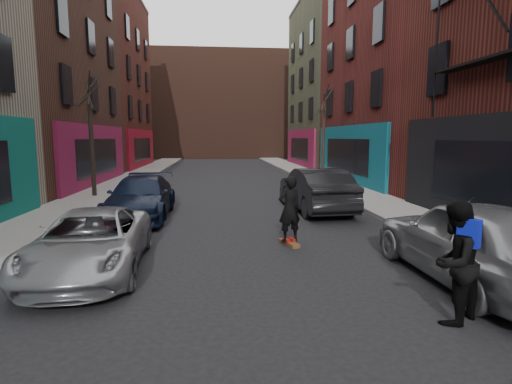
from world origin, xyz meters
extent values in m
cube|color=gray|center=(-6.25, 30.00, 0.07)|extent=(2.50, 84.00, 0.13)
cube|color=gray|center=(6.25, 30.00, 0.07)|extent=(2.50, 84.00, 0.13)
cube|color=#47281E|center=(0.00, 56.00, 7.00)|extent=(40.00, 10.00, 14.00)
imported|color=#9C9FA4|center=(-3.20, 7.52, 0.64)|extent=(2.40, 4.70, 1.27)
imported|color=black|center=(-3.20, 13.17, 0.72)|extent=(2.03, 4.97, 1.44)
imported|color=gray|center=(4.35, 6.11, 0.84)|extent=(2.07, 4.95, 1.68)
imported|color=black|center=(3.20, 13.89, 0.82)|extent=(2.04, 5.09, 1.65)
cube|color=brown|center=(1.32, 9.13, 0.05)|extent=(0.46, 0.83, 0.10)
imported|color=black|center=(1.32, 9.13, 0.96)|extent=(0.73, 0.59, 1.72)
imported|color=black|center=(3.00, 4.57, 0.93)|extent=(1.14, 1.08, 1.86)
cube|color=#0E1DC6|center=(3.10, 4.42, 1.43)|extent=(0.28, 0.33, 0.42)
camera|label=1|loc=(-0.55, -0.92, 2.81)|focal=28.00mm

